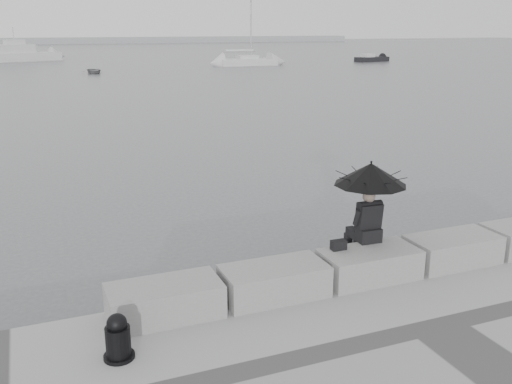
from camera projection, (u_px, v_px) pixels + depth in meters
name	position (u px, v px, depth m)	size (l,w,h in m)	color
ground	(353.00, 295.00, 9.92)	(360.00, 360.00, 0.00)	#4A4D4F
stone_block_far_left	(165.00, 301.00, 8.08)	(1.60, 0.80, 0.50)	gray
stone_block_left	(274.00, 281.00, 8.69)	(1.60, 0.80, 0.50)	gray
stone_block_centre	(369.00, 265.00, 9.31)	(1.60, 0.80, 0.50)	gray
stone_block_right	(452.00, 250.00, 9.92)	(1.60, 0.80, 0.50)	gray
seated_person	(370.00, 183.00, 9.36)	(1.21, 1.21, 1.39)	black
bag	(339.00, 245.00, 9.25)	(0.25, 0.14, 0.16)	black
mooring_bollard	(118.00, 340.00, 7.05)	(0.39, 0.39, 0.62)	black
distant_landmass	(3.00, 41.00, 144.10)	(180.00, 8.00, 2.80)	gray
sailboat_right	(248.00, 61.00, 67.51)	(6.89, 2.62, 12.90)	silver
motor_cruiser	(23.00, 54.00, 75.84)	(9.95, 5.65, 4.50)	silver
small_motorboat	(372.00, 59.00, 75.22)	(5.14, 2.58, 1.10)	black
dinghy	(94.00, 71.00, 56.31)	(2.93, 1.24, 0.50)	gray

